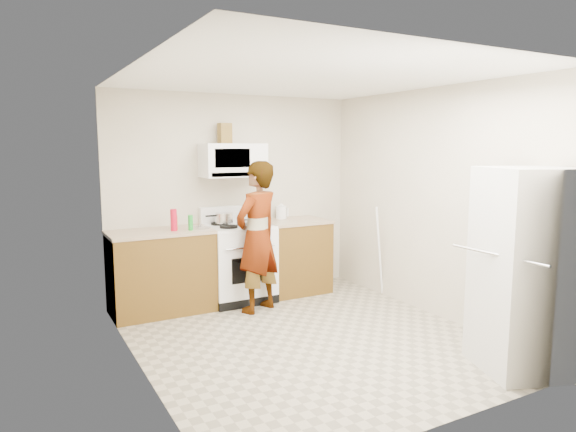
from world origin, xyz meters
TOP-DOWN VIEW (x-y plane):
  - floor at (0.00, 0.00)m, footprint 3.60×3.60m
  - back_wall at (0.00, 1.79)m, footprint 3.20×0.02m
  - right_wall at (1.59, 0.00)m, footprint 0.02×3.60m
  - cabinet_left at (-1.04, 1.49)m, footprint 1.12×0.62m
  - counter_left at (-1.04, 1.49)m, footprint 1.14×0.64m
  - cabinet_right at (0.68, 1.49)m, footprint 0.80×0.62m
  - counter_right at (0.68, 1.49)m, footprint 0.82×0.64m
  - gas_range at (-0.10, 1.48)m, footprint 0.76×0.65m
  - microwave at (-0.10, 1.61)m, footprint 0.76×0.38m
  - person at (-0.07, 1.01)m, footprint 0.74×0.63m
  - fridge at (1.22, -1.46)m, footprint 0.90×0.90m
  - kettle at (0.60, 1.68)m, footprint 0.17×0.17m
  - jug at (-0.18, 1.66)m, footprint 0.14×0.14m
  - saucepan at (-0.24, 1.57)m, footprint 0.25×0.25m
  - tray at (-0.00, 1.38)m, footprint 0.29×0.25m
  - bottle_spray at (-0.91, 1.40)m, footprint 0.08×0.08m
  - bottle_hot_sauce at (-0.88, 1.45)m, footprint 0.07×0.07m
  - bottle_green_cap at (-0.73, 1.35)m, footprint 0.06×0.06m
  - pot_lid at (-0.59, 1.44)m, footprint 0.26×0.26m
  - broom at (1.51, 0.80)m, footprint 0.24×0.13m

SIDE VIEW (x-z plane):
  - floor at x=0.00m, z-range 0.00..0.00m
  - cabinet_left at x=-1.04m, z-range 0.00..0.90m
  - cabinet_right at x=0.68m, z-range 0.00..0.90m
  - gas_range at x=-0.10m, z-range -0.08..1.05m
  - broom at x=1.51m, z-range 0.01..1.14m
  - fridge at x=1.22m, z-range 0.00..1.70m
  - person at x=-0.07m, z-range 0.00..1.71m
  - counter_left at x=-1.04m, z-range 0.90..0.93m
  - counter_right at x=0.68m, z-range 0.90..0.93m
  - pot_lid at x=-0.59m, z-range 0.94..0.95m
  - tray at x=0.00m, z-range 0.93..0.98m
  - saucepan at x=-0.24m, z-range 0.95..1.07m
  - kettle at x=0.60m, z-range 0.94..1.10m
  - bottle_hot_sauce at x=-0.88m, z-range 0.94..1.10m
  - bottle_green_cap at x=-0.73m, z-range 0.94..1.11m
  - bottle_spray at x=-0.91m, z-range 0.94..1.18m
  - back_wall at x=0.00m, z-range 0.00..2.50m
  - right_wall at x=1.59m, z-range 0.00..2.50m
  - microwave at x=-0.10m, z-range 1.50..1.90m
  - jug at x=-0.18m, z-range 1.90..2.14m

